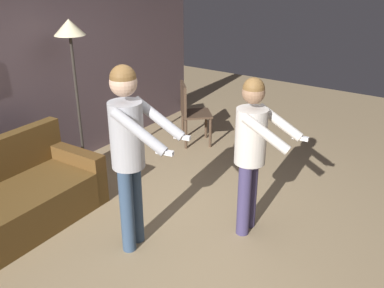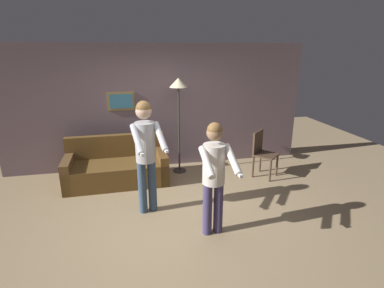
# 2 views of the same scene
# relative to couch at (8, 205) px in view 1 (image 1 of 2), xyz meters

# --- Properties ---
(ground_plane) EXTENTS (12.00, 12.00, 0.00)m
(ground_plane) POSITION_rel_couch_xyz_m (0.90, -1.50, -0.28)
(ground_plane) COLOR tan
(back_wall_assembly) EXTENTS (6.40, 0.09, 2.60)m
(back_wall_assembly) POSITION_rel_couch_xyz_m (0.90, 0.74, 1.02)
(back_wall_assembly) COLOR #6D5962
(back_wall_assembly) RESTS_ON ground_plane
(couch) EXTENTS (1.92, 0.89, 0.87)m
(couch) POSITION_rel_couch_xyz_m (0.00, 0.00, 0.00)
(couch) COLOR brown
(couch) RESTS_ON ground_plane
(torchiere_lamp) EXTENTS (0.36, 0.36, 1.95)m
(torchiere_lamp) POSITION_rel_couch_xyz_m (1.27, 0.28, 1.38)
(torchiere_lamp) COLOR #332D28
(torchiere_lamp) RESTS_ON ground_plane
(person_standing_left) EXTENTS (0.52, 0.71, 1.78)m
(person_standing_left) POSITION_rel_couch_xyz_m (0.51, -1.24, 0.81)
(person_standing_left) COLOR #39506D
(person_standing_left) RESTS_ON ground_plane
(person_standing_right) EXTENTS (0.46, 0.64, 1.60)m
(person_standing_right) POSITION_rel_couch_xyz_m (1.35, -2.02, 0.68)
(person_standing_right) COLOR #433A64
(person_standing_right) RESTS_ON ground_plane
(dining_chair_distant) EXTENTS (0.59, 0.59, 0.93)m
(dining_chair_distant) POSITION_rel_couch_xyz_m (2.86, -0.28, 0.25)
(dining_chair_distant) COLOR #4C3828
(dining_chair_distant) RESTS_ON ground_plane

